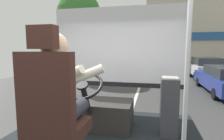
{
  "coord_description": "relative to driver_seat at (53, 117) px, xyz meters",
  "views": [
    {
      "loc": [
        0.63,
        -1.74,
        1.96
      ],
      "look_at": [
        -0.06,
        1.33,
        1.59
      ],
      "focal_mm": 29.17,
      "sensor_mm": 36.0,
      "label": 1
    }
  ],
  "objects": [
    {
      "name": "driver_seat",
      "position": [
        0.0,
        0.0,
        0.0
      ],
      "size": [
        0.48,
        0.48,
        1.36
      ],
      "color": "black",
      "rests_on": "bus_floor"
    },
    {
      "name": "shop_building",
      "position": [
        5.59,
        17.21,
        2.62
      ],
      "size": [
        10.76,
        6.09,
        7.98
      ],
      "color": "#BCB29E",
      "rests_on": "ground"
    },
    {
      "name": "fare_box",
      "position": [
        1.06,
        1.13,
        -0.19
      ],
      "size": [
        0.23,
        0.26,
        0.81
      ],
      "color": "#333338",
      "rests_on": "bus_floor"
    },
    {
      "name": "bus_driver",
      "position": [
        0.0,
        0.11,
        0.22
      ],
      "size": [
        0.74,
        0.54,
        0.82
      ],
      "color": "#282833",
      "rests_on": "driver_seat"
    },
    {
      "name": "ground",
      "position": [
        0.2,
        9.17,
        -1.4
      ],
      "size": [
        18.0,
        44.0,
        0.06
      ],
      "color": "#383838"
    },
    {
      "name": "street_tree",
      "position": [
        -4.07,
        10.39,
        2.87
      ],
      "size": [
        2.91,
        2.91,
        5.74
      ],
      "color": "#4C3828",
      "rests_on": "ground"
    },
    {
      "name": "parked_car_white",
      "position": [
        4.29,
        11.88,
        -0.66
      ],
      "size": [
        1.83,
        3.89,
        1.38
      ],
      "color": "silver",
      "rests_on": "ground"
    },
    {
      "name": "handrail_pole",
      "position": [
        1.15,
        0.45,
        0.4
      ],
      "size": [
        0.04,
        0.04,
        1.97
      ],
      "color": "#B7B7BC",
      "rests_on": "bus_floor"
    },
    {
      "name": "windshield_panel",
      "position": [
        0.2,
        1.99,
        0.46
      ],
      "size": [
        2.5,
        0.08,
        1.48
      ],
      "color": "silver"
    },
    {
      "name": "steering_console",
      "position": [
        -0.0,
        1.16,
        -0.37
      ],
      "size": [
        1.1,
        1.03,
        0.88
      ],
      "color": "#282623",
      "rests_on": "bus_floor"
    }
  ]
}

